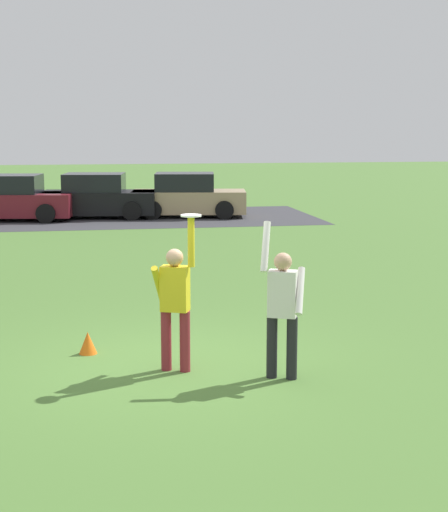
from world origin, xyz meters
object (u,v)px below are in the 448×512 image
at_px(person_catcher, 175,299).
at_px(frisbee_disc, 191,216).
at_px(parked_car_maroon, 13,199).
at_px(person_defender, 282,304).
at_px(field_cone_orange, 88,343).
at_px(parked_car_black, 98,197).
at_px(parked_car_tan, 188,197).

bearing_deg(person_catcher, frisbee_disc, -0.00).
xyz_separation_m(person_catcher, parked_car_maroon, (-3.70, 18.03, -0.25)).
height_order(person_catcher, frisbee_disc, frisbee_disc).
distance_m(person_catcher, person_defender, 1.43).
xyz_separation_m(person_defender, parked_car_maroon, (-5.02, 18.58, -0.25)).
relative_size(frisbee_disc, field_cone_orange, 0.84).
distance_m(person_defender, frisbee_disc, 1.64).
height_order(parked_car_black, field_cone_orange, parked_car_black).
bearing_deg(parked_car_black, field_cone_orange, -82.79).
distance_m(parked_car_black, parked_car_tan, 3.25).
relative_size(parked_car_maroon, field_cone_orange, 13.50).
distance_m(parked_car_maroon, field_cone_orange, 17.23).
bearing_deg(parked_car_maroon, person_defender, -66.38).
xyz_separation_m(parked_car_tan, field_cone_orange, (-3.63, -17.06, -0.57)).
bearing_deg(parked_car_black, parked_car_maroon, -165.99).
height_order(person_catcher, parked_car_maroon, person_catcher).
bearing_deg(parked_car_tan, person_defender, -85.05).
relative_size(person_catcher, person_defender, 1.02).
relative_size(person_catcher, parked_car_black, 0.48).
relative_size(parked_car_maroon, parked_car_tan, 1.00).
bearing_deg(person_defender, parked_car_black, -60.99).
distance_m(person_catcher, field_cone_orange, 1.74).
bearing_deg(person_catcher, parked_car_tan, 104.92).
distance_m(frisbee_disc, field_cone_orange, 2.60).
distance_m(person_defender, parked_car_black, 18.98).
relative_size(person_catcher, parked_car_tan, 0.48).
height_order(person_catcher, field_cone_orange, person_catcher).
xyz_separation_m(parked_car_maroon, parked_car_tan, (6.18, 0.04, 0.00)).
distance_m(parked_car_maroon, parked_car_tan, 6.18).
relative_size(person_defender, parked_car_black, 0.47).
distance_m(person_defender, field_cone_orange, 3.03).
relative_size(person_catcher, frisbee_disc, 7.75).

